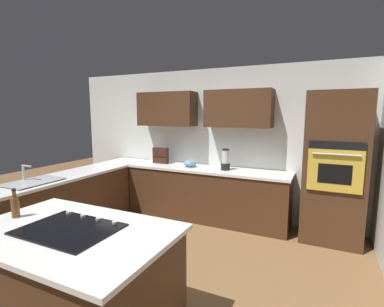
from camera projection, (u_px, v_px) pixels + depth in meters
ground_plane at (157, 269)px, 3.32m from camera, size 14.00×14.00×0.00m
wall_back at (215, 136)px, 4.97m from camera, size 6.00×0.44×2.60m
lower_cabinets_back at (206, 195)px, 4.84m from camera, size 2.80×0.60×0.86m
countertop_back at (206, 169)px, 4.77m from camera, size 2.84×0.64×0.04m
lower_cabinets_side at (80, 200)px, 4.52m from camera, size 0.60×2.90×0.86m
countertop_side at (78, 173)px, 4.45m from camera, size 0.64×2.94×0.04m
island_base at (73, 284)px, 2.31m from camera, size 1.62×0.99×0.86m
island_top at (69, 232)px, 2.25m from camera, size 1.70×1.07×0.04m
wall_oven at (334, 168)px, 3.91m from camera, size 0.80×0.66×2.13m
sink_unit at (33, 181)px, 3.77m from camera, size 0.46×0.70×0.23m
cooktop at (70, 229)px, 2.25m from camera, size 0.76×0.56×0.03m
blender at (225, 161)px, 4.60m from camera, size 0.15×0.15×0.36m
mixing_bowl at (190, 163)px, 4.89m from camera, size 0.22×0.22×0.12m
spice_rack at (161, 155)px, 5.22m from camera, size 0.29×0.11×0.29m
oil_bottle at (15, 206)px, 2.50m from camera, size 0.07×0.07×0.27m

